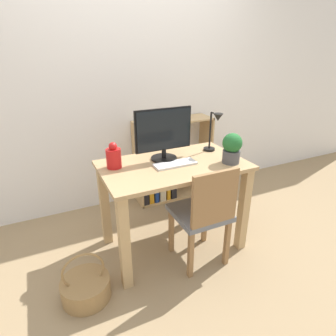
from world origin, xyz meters
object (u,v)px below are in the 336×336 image
(bookshelf, at_px, (161,169))
(desk_lamp, at_px, (214,129))
(chair, at_px, (204,212))
(potted_plant, at_px, (232,148))
(keyboard, at_px, (176,164))
(basket, at_px, (86,287))
(monitor, at_px, (164,133))
(vase, at_px, (114,157))

(bookshelf, bearing_deg, desk_lamp, -76.48)
(bookshelf, bearing_deg, chair, -97.20)
(chair, bearing_deg, potted_plant, 29.21)
(keyboard, xyz_separation_m, chair, (0.11, -0.27, -0.31))
(basket, bearing_deg, bookshelf, 45.49)
(potted_plant, height_order, basket, potted_plant)
(keyboard, relative_size, basket, 0.89)
(potted_plant, distance_m, bookshelf, 1.12)
(monitor, xyz_separation_m, potted_plant, (0.44, -0.29, -0.10))
(potted_plant, relative_size, basket, 0.63)
(monitor, bearing_deg, keyboard, -77.76)
(monitor, distance_m, vase, 0.43)
(monitor, height_order, potted_plant, monitor)
(basket, bearing_deg, potted_plant, 4.22)
(desk_lamp, relative_size, chair, 0.41)
(desk_lamp, xyz_separation_m, bookshelf, (-0.17, 0.72, -0.62))
(desk_lamp, height_order, chair, desk_lamp)
(potted_plant, height_order, bookshelf, potted_plant)
(monitor, bearing_deg, potted_plant, -33.34)
(bookshelf, bearing_deg, keyboard, -106.41)
(keyboard, distance_m, potted_plant, 0.45)
(desk_lamp, relative_size, basket, 0.92)
(vase, bearing_deg, chair, -37.64)
(potted_plant, bearing_deg, desk_lamp, 88.68)
(potted_plant, bearing_deg, vase, 160.91)
(potted_plant, xyz_separation_m, bookshelf, (-0.17, 0.97, -0.53))
(vase, relative_size, bookshelf, 0.22)
(vase, relative_size, potted_plant, 0.84)
(monitor, bearing_deg, desk_lamp, -4.20)
(desk_lamp, bearing_deg, monitor, 175.80)
(keyboard, bearing_deg, desk_lamp, 15.54)
(monitor, xyz_separation_m, keyboard, (0.03, -0.15, -0.21))
(keyboard, relative_size, chair, 0.39)
(chair, bearing_deg, vase, 149.04)
(vase, distance_m, chair, 0.79)
(vase, bearing_deg, keyboard, -19.03)
(monitor, xyz_separation_m, chair, (0.14, -0.42, -0.53))
(desk_lamp, distance_m, basket, 1.55)
(vase, distance_m, basket, 0.93)
(keyboard, height_order, potted_plant, potted_plant)
(vase, xyz_separation_m, basket, (-0.36, -0.38, -0.77))
(potted_plant, distance_m, chair, 0.54)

